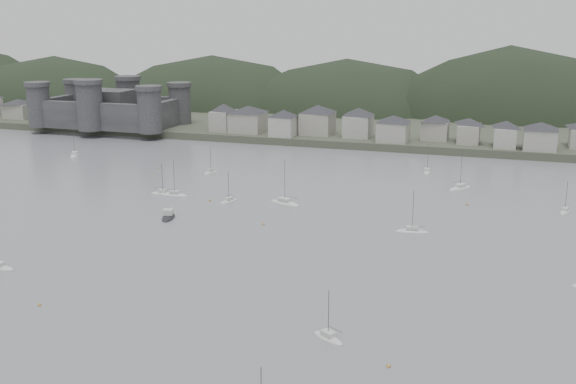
% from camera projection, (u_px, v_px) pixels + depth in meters
% --- Properties ---
extents(ground, '(900.00, 900.00, 0.00)m').
position_uv_depth(ground, '(147.00, 331.00, 115.94)').
color(ground, slate).
rests_on(ground, ground).
extents(far_shore_land, '(900.00, 250.00, 3.00)m').
position_uv_depth(far_shore_land, '(412.00, 108.00, 387.07)').
color(far_shore_land, '#383D2D').
rests_on(far_shore_land, ground).
extents(forested_ridge, '(851.55, 103.94, 102.57)m').
position_uv_depth(forested_ridge, '(413.00, 139.00, 365.16)').
color(forested_ridge, black).
rests_on(forested_ridge, ground).
extents(castle, '(66.00, 43.00, 20.00)m').
position_uv_depth(castle, '(110.00, 108.00, 315.36)').
color(castle, '#303033').
rests_on(castle, far_shore_land).
extents(waterfront_town, '(451.48, 28.46, 12.92)m').
position_uv_depth(waterfront_town, '(501.00, 130.00, 267.11)').
color(waterfront_town, gray).
rests_on(waterfront_town, far_shore_land).
extents(sailboat_lead, '(4.38, 7.07, 9.25)m').
position_uv_depth(sailboat_lead, '(229.00, 201.00, 196.90)').
color(sailboat_lead, silver).
rests_on(sailboat_lead, ground).
extents(moored_fleet, '(253.38, 165.05, 13.78)m').
position_uv_depth(moored_fleet, '(230.00, 227.00, 172.40)').
color(moored_fleet, silver).
rests_on(moored_fleet, ground).
extents(motor_launch_far, '(5.32, 9.02, 4.02)m').
position_uv_depth(motor_launch_far, '(168.00, 217.00, 181.08)').
color(motor_launch_far, black).
rests_on(motor_launch_far, ground).
extents(mooring_buoys, '(173.36, 115.25, 0.70)m').
position_uv_depth(mooring_buoys, '(268.00, 234.00, 166.89)').
color(mooring_buoys, '#B8823D').
rests_on(mooring_buoys, ground).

